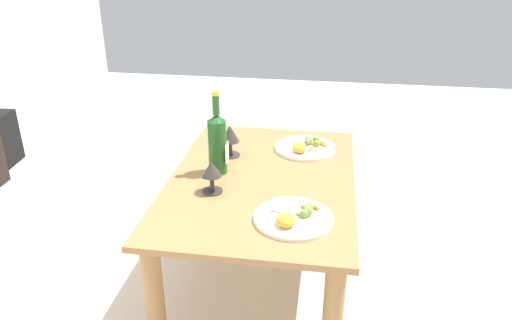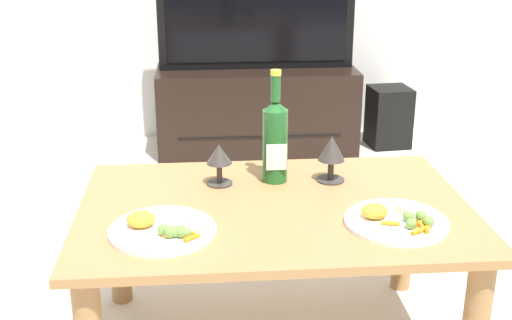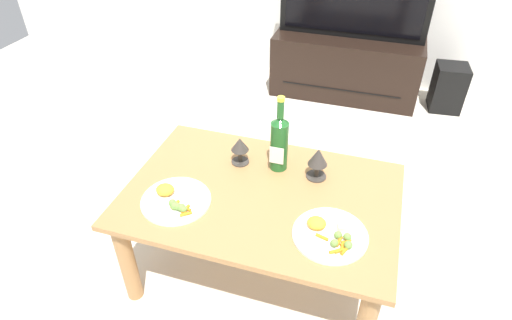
# 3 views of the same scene
# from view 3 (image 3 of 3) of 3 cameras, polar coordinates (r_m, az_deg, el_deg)

# --- Properties ---
(ground_plane) EXTENTS (6.40, 6.40, 0.00)m
(ground_plane) POSITION_cam_3_polar(r_m,az_deg,el_deg) (2.12, 0.60, -14.11)
(ground_plane) COLOR beige
(dining_table) EXTENTS (1.12, 0.75, 0.48)m
(dining_table) POSITION_cam_3_polar(r_m,az_deg,el_deg) (1.84, 0.68, -6.34)
(dining_table) COLOR #9E7042
(dining_table) RESTS_ON ground_plane
(tv_stand) EXTENTS (1.11, 0.46, 0.47)m
(tv_stand) POSITION_cam_3_polar(r_m,az_deg,el_deg) (3.49, 11.82, 12.13)
(tv_stand) COLOR black
(tv_stand) RESTS_ON ground_plane
(tv_screen) EXTENTS (1.07, 0.05, 0.53)m
(tv_screen) POSITION_cam_3_polar(r_m,az_deg,el_deg) (3.32, 12.94, 19.94)
(tv_screen) COLOR black
(tv_screen) RESTS_ON tv_stand
(floor_speaker) EXTENTS (0.24, 0.24, 0.34)m
(floor_speaker) POSITION_cam_3_polar(r_m,az_deg,el_deg) (3.52, 24.13, 8.76)
(floor_speaker) COLOR black
(floor_speaker) RESTS_ON ground_plane
(wine_bottle) EXTENTS (0.08, 0.08, 0.35)m
(wine_bottle) POSITION_cam_3_polar(r_m,az_deg,el_deg) (1.83, 3.11, 2.51)
(wine_bottle) COLOR #1E5923
(wine_bottle) RESTS_ON dining_table
(goblet_left) EXTENTS (0.08, 0.08, 0.13)m
(goblet_left) POSITION_cam_3_polar(r_m,az_deg,el_deg) (1.89, -2.15, 1.84)
(goblet_left) COLOR #38332D
(goblet_left) RESTS_ON dining_table
(goblet_right) EXTENTS (0.09, 0.09, 0.15)m
(goblet_right) POSITION_cam_3_polar(r_m,az_deg,el_deg) (1.82, 8.22, 0.17)
(goblet_right) COLOR #38332D
(goblet_right) RESTS_ON dining_table
(dinner_plate_left) EXTENTS (0.28, 0.28, 0.05)m
(dinner_plate_left) POSITION_cam_3_polar(r_m,az_deg,el_deg) (1.76, -10.62, -5.16)
(dinner_plate_left) COLOR white
(dinner_plate_left) RESTS_ON dining_table
(dinner_plate_right) EXTENTS (0.28, 0.28, 0.05)m
(dinner_plate_right) POSITION_cam_3_polar(r_m,az_deg,el_deg) (1.62, 9.81, -9.61)
(dinner_plate_right) COLOR white
(dinner_plate_right) RESTS_ON dining_table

